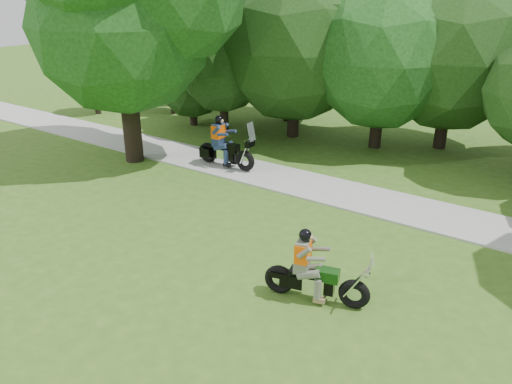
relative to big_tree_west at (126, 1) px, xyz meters
The scene contains 5 objects.
ground 13.82m from the big_tree_west, 33.03° to the right, with size 100.00×100.00×0.00m, color #365D1A.
walkway 12.05m from the big_tree_west, ahead, with size 60.00×2.20×0.06m, color #9D9D98.
big_tree_west is the anchor object (origin of this frame).
chopper_motorcycle 12.18m from the big_tree_west, 24.32° to the right, with size 2.29×0.96×1.66m.
touring_motorcycle 6.09m from the big_tree_west, 16.37° to the left, with size 2.47×0.70×1.89m.
Camera 1 is at (3.73, -5.85, 6.34)m, focal length 35.00 mm.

